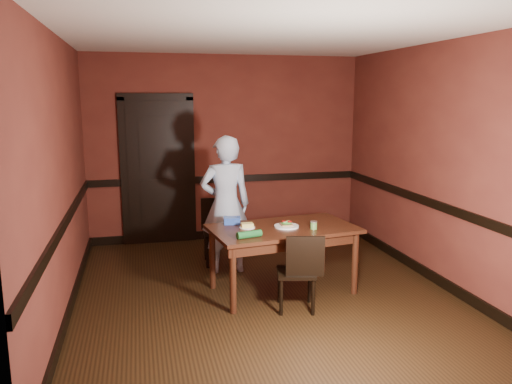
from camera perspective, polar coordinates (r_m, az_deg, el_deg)
name	(u,v)px	position (r m, az deg, el deg)	size (l,w,h in m)	color
floor	(263,292)	(5.56, 0.85, -11.36)	(4.00, 4.50, 0.01)	black
ceiling	(264,35)	(5.18, 0.94, 17.48)	(4.00, 4.50, 0.01)	beige
wall_back	(226,149)	(7.39, -3.42, 4.97)	(4.00, 0.02, 2.70)	#58231A
wall_front	(354,221)	(3.11, 11.16, -3.29)	(4.00, 0.02, 2.70)	#58231A
wall_left	(60,177)	(5.10, -21.47, 1.62)	(0.02, 4.50, 2.70)	#58231A
wall_right	(435,164)	(6.01, 19.73, 3.03)	(0.02, 4.50, 2.70)	#58231A
dado_back	(227,179)	(7.43, -3.36, 1.51)	(4.00, 0.03, 0.10)	black
dado_left	(65,223)	(5.18, -20.96, -3.29)	(0.03, 4.50, 0.10)	black
dado_right	(431,203)	(6.08, 19.35, -1.18)	(0.03, 4.50, 0.10)	black
baseboard_back	(227,233)	(7.61, -3.29, -4.74)	(4.00, 0.03, 0.12)	black
baseboard_left	(71,304)	(5.44, -20.36, -11.91)	(0.03, 4.50, 0.12)	black
baseboard_right	(426,272)	(6.29, 18.87, -8.68)	(0.03, 4.50, 0.12)	black
door	(158,168)	(7.28, -11.13, 2.66)	(1.05, 0.07, 2.20)	black
dining_table	(283,259)	(5.48, 3.07, -7.67)	(1.54, 0.87, 0.72)	black
chair_far	(219,232)	(6.37, -4.25, -4.58)	(0.38, 0.38, 0.82)	black
chair_near	(296,271)	(5.03, 4.60, -8.97)	(0.37, 0.37, 0.80)	black
person	(226,205)	(5.97, -3.50, -1.47)	(0.60, 0.40, 1.66)	#A6BFD9
sandwich_plate	(286,225)	(5.37, 3.50, -3.82)	(0.26, 0.26, 0.07)	white
sauce_jar	(314,225)	(5.31, 6.61, -3.77)	(0.07, 0.07, 0.09)	#54883B
cheese_saucer	(247,226)	(5.33, -1.02, -3.91)	(0.17, 0.17, 0.05)	white
food_tub	(232,221)	(5.49, -2.76, -3.27)	(0.20, 0.15, 0.08)	blue
wrapped_veg	(249,234)	(4.95, -0.78, -4.86)	(0.07, 0.07, 0.26)	#165121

